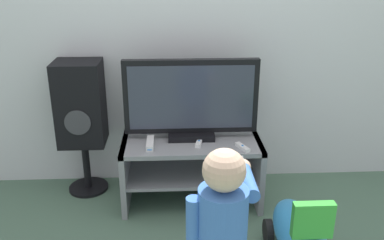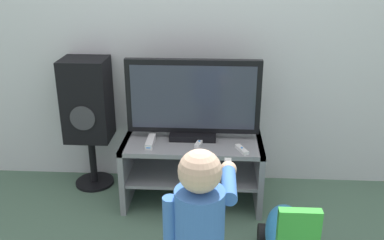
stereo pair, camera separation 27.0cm
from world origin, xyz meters
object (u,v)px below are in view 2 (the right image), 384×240
at_px(remote_primary, 242,150).
at_px(speaker_tower, 88,104).
at_px(television, 193,100).
at_px(child, 200,223).
at_px(game_console, 150,142).
at_px(remote_secondary, 199,143).

relative_size(remote_primary, speaker_tower, 0.14).
bearing_deg(television, child, -85.13).
bearing_deg(speaker_tower, child, -54.92).
bearing_deg(game_console, remote_secondary, 3.15).
bearing_deg(remote_primary, speaker_tower, 162.49).
bearing_deg(remote_secondary, game_console, -176.85).
height_order(remote_primary, speaker_tower, speaker_tower).
bearing_deg(speaker_tower, remote_primary, -17.51).
bearing_deg(television, speaker_tower, 170.01).
bearing_deg(remote_secondary, television, 111.81).
relative_size(television, game_console, 4.59).
height_order(television, remote_primary, television).
bearing_deg(speaker_tower, game_console, -29.06).
distance_m(game_console, child, 1.00).
bearing_deg(remote_secondary, child, -87.35).
height_order(game_console, remote_primary, game_console).
bearing_deg(television, game_console, -153.60).
bearing_deg(game_console, remote_primary, -6.83).
distance_m(remote_primary, remote_secondary, 0.28).
xyz_separation_m(television, remote_secondary, (0.05, -0.12, -0.25)).
bearing_deg(remote_primary, game_console, 173.17).
bearing_deg(child, game_console, 111.22).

